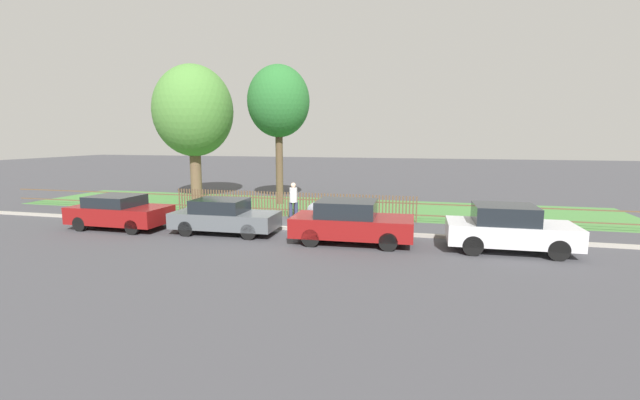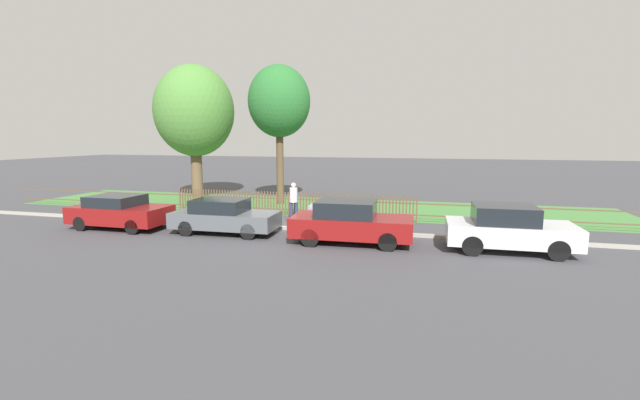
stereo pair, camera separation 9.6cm
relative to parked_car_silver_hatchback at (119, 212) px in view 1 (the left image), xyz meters
name	(u,v)px [view 1 (the left image)]	position (x,y,z in m)	size (l,w,h in m)	color
ground_plane	(268,229)	(5.79, 1.32, -0.68)	(120.00, 120.00, 0.00)	#424247
kerb_stone	(269,227)	(5.79, 1.42, -0.62)	(30.98, 0.20, 0.12)	#9E998E
grass_strip	(308,206)	(5.79, 7.24, -0.68)	(30.98, 6.23, 0.01)	#477F3D
park_fence	(290,204)	(5.79, 4.13, -0.11)	(30.98, 0.05, 1.13)	brown
parked_car_silver_hatchback	(119,212)	(0.00, 0.00, 0.00)	(3.86, 1.87, 1.33)	maroon
parked_car_black_saloon	(224,216)	(4.48, 0.19, -0.02)	(4.01, 1.75, 1.32)	#51565B
parked_car_navy_estate	(351,222)	(9.39, -0.06, 0.06)	(4.18, 1.99, 1.48)	maroon
parked_car_red_compact	(508,228)	(14.46, 0.10, 0.07)	(3.92, 1.92, 1.49)	silver
covered_motorcycle	(331,211)	(8.16, 2.20, 0.02)	(2.05, 0.83, 1.14)	black
tree_nearest_kerb	(193,112)	(-1.19, 7.98, 4.39)	(4.50, 4.50, 7.70)	brown
tree_behind_motorcycle	(279,102)	(4.08, 7.62, 4.78)	(3.31, 3.31, 7.42)	brown
pedestrian_near_fence	(293,199)	(6.25, 3.29, 0.26)	(0.39, 0.39, 1.67)	#2D3351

